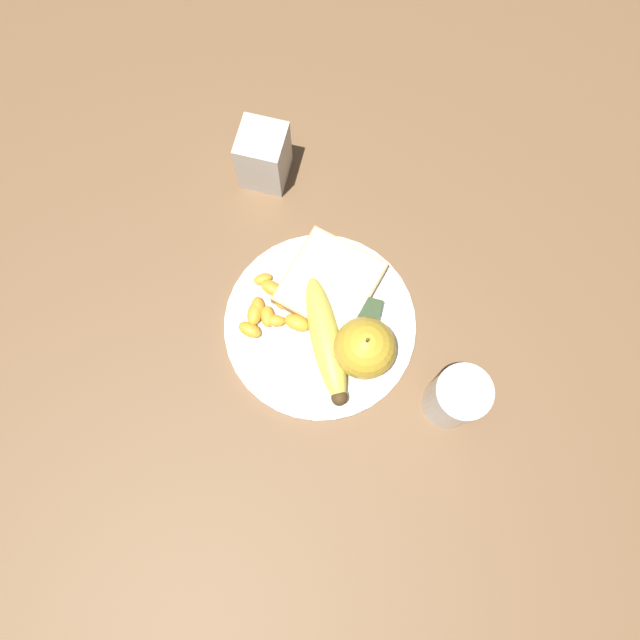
% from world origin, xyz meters
% --- Properties ---
extents(ground_plane, '(3.00, 3.00, 0.00)m').
position_xyz_m(ground_plane, '(0.00, 0.00, 0.00)').
color(ground_plane, brown).
extents(plate, '(0.26, 0.26, 0.01)m').
position_xyz_m(plate, '(0.00, 0.00, 0.01)').
color(plate, white).
rests_on(plate, ground_plane).
extents(juice_glass, '(0.07, 0.07, 0.10)m').
position_xyz_m(juice_glass, '(0.06, 0.19, 0.05)').
color(juice_glass, silver).
rests_on(juice_glass, ground_plane).
extents(apple, '(0.08, 0.08, 0.09)m').
position_xyz_m(apple, '(0.03, 0.06, 0.05)').
color(apple, gold).
rests_on(apple, plate).
extents(banana, '(0.17, 0.11, 0.04)m').
position_xyz_m(banana, '(0.02, 0.01, 0.03)').
color(banana, '#E0CC4C').
rests_on(banana, plate).
extents(bread_slice, '(0.14, 0.14, 0.02)m').
position_xyz_m(bread_slice, '(-0.05, 0.00, 0.02)').
color(bread_slice, tan).
rests_on(bread_slice, plate).
extents(fork, '(0.16, 0.09, 0.00)m').
position_xyz_m(fork, '(0.00, -0.01, 0.01)').
color(fork, silver).
rests_on(fork, plate).
extents(jam_packet, '(0.04, 0.03, 0.02)m').
position_xyz_m(jam_packet, '(-0.02, 0.06, 0.02)').
color(jam_packet, silver).
rests_on(jam_packet, plate).
extents(orange_segment_0, '(0.03, 0.03, 0.01)m').
position_xyz_m(orange_segment_0, '(-0.04, -0.09, 0.02)').
color(orange_segment_0, '#F9A32D').
rests_on(orange_segment_0, plate).
extents(orange_segment_1, '(0.03, 0.02, 0.02)m').
position_xyz_m(orange_segment_1, '(-0.00, -0.09, 0.02)').
color(orange_segment_1, '#F9A32D').
rests_on(orange_segment_1, plate).
extents(orange_segment_2, '(0.03, 0.04, 0.02)m').
position_xyz_m(orange_segment_2, '(-0.03, -0.07, 0.02)').
color(orange_segment_2, '#F9A32D').
rests_on(orange_segment_2, plate).
extents(orange_segment_3, '(0.03, 0.02, 0.02)m').
position_xyz_m(orange_segment_3, '(-0.03, -0.03, 0.02)').
color(orange_segment_3, '#F9A32D').
rests_on(orange_segment_3, plate).
extents(orange_segment_4, '(0.03, 0.03, 0.02)m').
position_xyz_m(orange_segment_4, '(0.01, -0.07, 0.02)').
color(orange_segment_4, '#F9A32D').
rests_on(orange_segment_4, plate).
extents(orange_segment_5, '(0.02, 0.03, 0.02)m').
position_xyz_m(orange_segment_5, '(0.01, -0.06, 0.02)').
color(orange_segment_5, '#F9A32D').
rests_on(orange_segment_5, plate).
extents(orange_segment_6, '(0.03, 0.04, 0.02)m').
position_xyz_m(orange_segment_6, '(0.01, -0.03, 0.02)').
color(orange_segment_6, '#F9A32D').
rests_on(orange_segment_6, plate).
extents(orange_segment_7, '(0.04, 0.03, 0.02)m').
position_xyz_m(orange_segment_7, '(-0.02, -0.06, 0.02)').
color(orange_segment_7, '#F9A32D').
rests_on(orange_segment_7, plate).
extents(orange_segment_8, '(0.03, 0.02, 0.02)m').
position_xyz_m(orange_segment_8, '(0.01, -0.09, 0.02)').
color(orange_segment_8, '#F9A32D').
rests_on(orange_segment_8, plate).
extents(orange_segment_9, '(0.03, 0.03, 0.02)m').
position_xyz_m(orange_segment_9, '(0.03, -0.09, 0.02)').
color(orange_segment_9, '#F9A32D').
rests_on(orange_segment_9, plate).
extents(condiment_caddy, '(0.06, 0.06, 0.10)m').
position_xyz_m(condiment_caddy, '(-0.20, -0.13, 0.05)').
color(condiment_caddy, silver).
rests_on(condiment_caddy, ground_plane).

